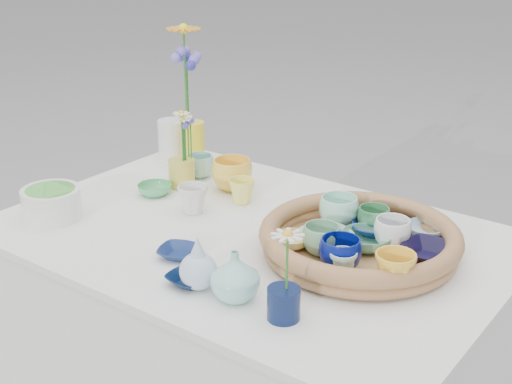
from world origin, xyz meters
The scene contains 32 objects.
wicker_tray centered at (0.28, 0.05, 0.80)m, with size 0.47×0.47×0.08m, color brown, non-canonical shape.
tray_ceramic_0 centered at (0.28, 0.15, 0.80)m, with size 0.14×0.14×0.03m, color navy.
tray_ceramic_1 centered at (0.43, 0.10, 0.80)m, with size 0.13×0.13×0.03m, color black.
tray_ceramic_2 centered at (0.43, -0.07, 0.82)m, with size 0.09×0.09×0.08m, color yellow.
tray_ceramic_3 centered at (0.29, 0.06, 0.80)m, with size 0.12×0.12×0.04m, color #5EA881.
tray_ceramic_4 centered at (0.22, -0.02, 0.82)m, with size 0.09×0.09×0.07m, color #71A980.
tray_ceramic_5 centered at (0.20, 0.03, 0.80)m, with size 0.12×0.12×0.03m, color #9EC5B7.
tray_ceramic_6 centered at (0.17, 0.13, 0.82)m, with size 0.10×0.10×0.08m, color #A5E8CE.
tray_ceramic_7 centered at (0.33, 0.11, 0.82)m, with size 0.09×0.09×0.07m, color white.
tray_ceramic_8 centered at (0.38, 0.21, 0.80)m, with size 0.10×0.10×0.03m, color #B0E1FF.
tray_ceramic_9 centered at (0.29, -0.06, 0.82)m, with size 0.09×0.09×0.07m, color navy.
tray_ceramic_10 centered at (0.14, -0.03, 0.80)m, with size 0.09×0.09×0.03m, color #EBDC76.
tray_ceramic_11 centered at (0.31, -0.09, 0.81)m, with size 0.06×0.06×0.06m, color #9CC7BD.
tray_ceramic_12 centered at (0.26, 0.16, 0.82)m, with size 0.08×0.08×0.06m, color #3D8352.
loose_ceramic_0 centered at (-0.22, 0.20, 0.81)m, with size 0.12×0.12×0.09m, color yellow.
loose_ceramic_1 centered at (-0.14, 0.14, 0.80)m, with size 0.07×0.07×0.07m, color #F4E95D.
loose_ceramic_2 centered at (-0.38, 0.04, 0.78)m, with size 0.10×0.10×0.03m, color #49AA64.
loose_ceramic_3 centered at (-0.20, 0.01, 0.80)m, with size 0.08×0.08×0.08m, color silver.
loose_ceramic_4 centered at (-0.06, -0.21, 0.78)m, with size 0.09×0.09×0.02m, color navy.
loose_ceramic_5 centered at (-0.37, 0.23, 0.80)m, with size 0.09×0.09×0.07m, color #95D2BF.
loose_ceramic_6 centered at (0.05, -0.29, 0.78)m, with size 0.09×0.09×0.02m, color #031436.
fluted_bowl centered at (-0.48, -0.23, 0.81)m, with size 0.15×0.15×0.08m, color white, non-canonical shape.
bud_vase_paleblue centered at (0.08, -0.29, 0.83)m, with size 0.08×0.08×0.13m, color silver, non-canonical shape.
bud_vase_seafoam centered at (0.17, -0.28, 0.82)m, with size 0.10×0.10×0.11m, color #91D7CB.
bud_vase_cobalt centered at (0.29, -0.28, 0.80)m, with size 0.07×0.07×0.07m, color #0C183F.
single_daisy centered at (0.29, -0.28, 0.89)m, with size 0.08×0.08×0.14m, color white, non-canonical shape.
tall_vase_yellow centered at (-0.45, 0.30, 0.84)m, with size 0.07×0.07×0.14m, color yellow.
gerbera centered at (-0.46, 0.28, 1.05)m, with size 0.12×0.12×0.31m, color orange, non-canonical shape.
hydrangea centered at (-0.47, 0.30, 1.00)m, with size 0.08×0.08×0.27m, color #2F2C9D, non-canonical shape.
white_pitcher centered at (-0.56, 0.31, 0.83)m, with size 0.13×0.09×0.12m, color silver, non-canonical shape.
daisy_cup centered at (-0.36, 0.14, 0.81)m, with size 0.08×0.08×0.08m, color gold.
daisy_posy centered at (-0.36, 0.15, 0.92)m, with size 0.08×0.08×0.15m, color white, non-canonical shape.
Camera 1 is at (0.98, -1.30, 1.53)m, focal length 50.00 mm.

